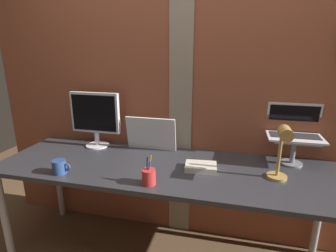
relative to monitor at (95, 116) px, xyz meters
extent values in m
cube|color=brown|center=(0.73, 0.18, 0.31)|extent=(3.27, 0.12, 2.60)
cube|color=gray|center=(0.65, 0.12, 0.31)|extent=(0.17, 0.01, 2.60)
cube|color=#333338|center=(0.62, -0.24, -0.27)|extent=(2.26, 0.72, 0.03)
cylinder|color=#B2B2B7|center=(-0.45, -0.54, -0.64)|extent=(0.05, 0.05, 0.71)
cylinder|color=#B2B2B7|center=(-0.45, 0.06, -0.64)|extent=(0.05, 0.05, 0.71)
cylinder|color=#B2B2B7|center=(1.69, 0.06, -0.64)|extent=(0.05, 0.05, 0.71)
cylinder|color=white|center=(0.00, 0.00, -0.24)|extent=(0.18, 0.18, 0.01)
cylinder|color=white|center=(0.00, 0.00, -0.19)|extent=(0.04, 0.04, 0.11)
cube|color=white|center=(0.00, 0.00, 0.02)|extent=(0.40, 0.04, 0.31)
cube|color=black|center=(0.00, -0.02, 0.02)|extent=(0.36, 0.00, 0.28)
cylinder|color=gray|center=(1.45, 0.00, -0.24)|extent=(0.14, 0.14, 0.01)
cylinder|color=gray|center=(1.45, 0.00, -0.16)|extent=(0.03, 0.03, 0.16)
cube|color=gray|center=(1.45, 0.00, -0.07)|extent=(0.28, 0.22, 0.01)
cube|color=white|center=(1.45, 0.00, -0.06)|extent=(0.35, 0.22, 0.01)
cube|color=#2D2D30|center=(1.45, 0.02, -0.05)|extent=(0.31, 0.13, 0.00)
cube|color=white|center=(1.45, 0.13, 0.05)|extent=(0.35, 0.03, 0.20)
cube|color=black|center=(1.45, 0.12, 0.05)|extent=(0.32, 0.02, 0.17)
cube|color=white|center=(0.44, 0.02, -0.12)|extent=(0.38, 0.06, 0.26)
cylinder|color=tan|center=(1.32, -0.24, -0.24)|extent=(0.12, 0.12, 0.02)
cylinder|color=tan|center=(1.32, -0.24, -0.08)|extent=(0.02, 0.02, 0.32)
cylinder|color=tan|center=(1.32, -0.33, 0.06)|extent=(0.07, 0.11, 0.07)
cylinder|color=red|center=(0.59, -0.50, -0.21)|extent=(0.08, 0.08, 0.09)
cylinder|color=orange|center=(0.59, -0.49, -0.16)|extent=(0.04, 0.02, 0.17)
cylinder|color=blue|center=(0.58, -0.49, -0.16)|extent=(0.01, 0.02, 0.15)
cylinder|color=blue|center=(0.59, -0.50, -0.17)|extent=(0.03, 0.02, 0.14)
cylinder|color=#2D4C8C|center=(0.01, -0.50, -0.21)|extent=(0.08, 0.08, 0.09)
torus|color=#2D4C8C|center=(0.06, -0.50, -0.20)|extent=(0.05, 0.01, 0.05)
cube|color=silver|center=(0.86, -0.24, -0.23)|extent=(0.21, 0.16, 0.04)
camera|label=1|loc=(1.03, -1.81, 0.51)|focal=28.52mm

